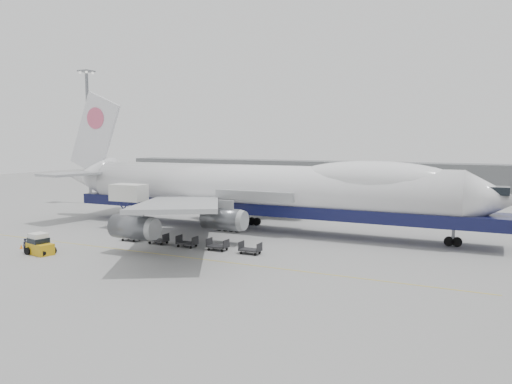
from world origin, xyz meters
The scene contains 14 objects.
ground centered at (0.00, 0.00, 0.00)m, with size 260.00×260.00×0.00m, color gray.
apron_line centered at (0.00, -6.00, 0.01)m, with size 60.00×0.15×0.01m, color gold.
hangar centered at (-10.00, 70.00, 3.50)m, with size 110.00×8.00×7.00m, color slate.
floodlight_mast centered at (-42.00, 24.00, 14.27)m, with size 2.40×2.40×25.43m.
airliner centered at (0.64, 12.00, 5.62)m, with size 67.00×55.30×19.98m.
catering_truck centered at (-16.78, 5.30, 3.45)m, with size 5.31×3.78×6.15m.
baggage_tug centered at (-14.95, -11.60, 1.01)m, with size 3.38×2.30×2.27m.
ground_worker centered at (-16.82, -11.83, 0.80)m, with size 0.58×0.38×1.59m, color black.
traffic_cone centered at (-19.10, -10.56, 0.24)m, with size 0.34×0.34×0.51m.
dolly_0 centered at (-10.72, -1.70, 0.53)m, with size 2.30×1.35×1.30m.
dolly_1 centered at (-6.65, -1.70, 0.53)m, with size 2.30×1.35×1.30m.
dolly_2 centered at (-2.58, -1.70, 0.53)m, with size 2.30×1.35×1.30m.
dolly_3 centered at (1.49, -1.70, 0.53)m, with size 2.30×1.35×1.30m.
dolly_4 centered at (5.56, -1.70, 0.53)m, with size 2.30×1.35×1.30m.
Camera 1 is at (29.06, -49.10, 12.31)m, focal length 35.00 mm.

